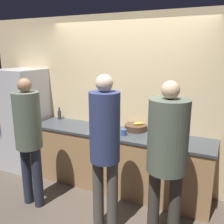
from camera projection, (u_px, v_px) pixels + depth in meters
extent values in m
plane|color=#4C4238|center=(108.00, 198.00, 3.60)|extent=(14.00, 14.00, 0.00)
cube|color=#D6BC8C|center=(126.00, 101.00, 3.86)|extent=(5.20, 0.06, 2.60)
cube|color=#9E754C|center=(118.00, 161.00, 3.81)|extent=(2.73, 0.62, 0.87)
cube|color=#383D42|center=(118.00, 133.00, 3.70)|extent=(2.76, 0.65, 0.03)
cube|color=#B7B7BC|center=(24.00, 120.00, 4.39)|extent=(0.69, 0.69, 1.76)
cylinder|color=#232838|center=(27.00, 175.00, 3.42)|extent=(0.13, 0.13, 0.84)
cylinder|color=#232838|center=(38.00, 177.00, 3.34)|extent=(0.13, 0.13, 0.84)
cylinder|color=#515B4C|center=(27.00, 120.00, 3.19)|extent=(0.34, 0.34, 0.73)
sphere|color=#936B4C|center=(24.00, 85.00, 3.08)|extent=(0.17, 0.17, 0.17)
cylinder|color=#4C4742|center=(98.00, 193.00, 2.93)|extent=(0.13, 0.13, 0.88)
cylinder|color=#4C4742|center=(112.00, 197.00, 2.86)|extent=(0.13, 0.13, 0.88)
cylinder|color=navy|center=(105.00, 127.00, 2.69)|extent=(0.33, 0.33, 0.77)
sphere|color=beige|center=(104.00, 83.00, 2.57)|extent=(0.18, 0.18, 0.18)
cylinder|color=#38332D|center=(154.00, 204.00, 2.75)|extent=(0.13, 0.13, 0.86)
cylinder|color=#38332D|center=(174.00, 209.00, 2.66)|extent=(0.13, 0.13, 0.86)
cylinder|color=#515B4C|center=(168.00, 136.00, 2.51)|extent=(0.41, 0.41, 0.75)
sphere|color=#DBAD89|center=(171.00, 90.00, 2.39)|extent=(0.18, 0.18, 0.18)
cylinder|color=#4C3323|center=(136.00, 127.00, 3.74)|extent=(0.33, 0.33, 0.09)
ellipsoid|color=yellow|center=(138.00, 124.00, 3.71)|extent=(0.15, 0.12, 0.04)
cylinder|color=silver|center=(113.00, 124.00, 3.79)|extent=(0.13, 0.13, 0.15)
cylinder|color=#99754C|center=(112.00, 118.00, 3.77)|extent=(0.01, 0.05, 0.22)
cylinder|color=#99754C|center=(114.00, 118.00, 3.77)|extent=(0.03, 0.04, 0.22)
cylinder|color=#99754C|center=(112.00, 118.00, 3.76)|extent=(0.05, 0.01, 0.22)
cylinder|color=silver|center=(93.00, 121.00, 4.04)|extent=(0.07, 0.07, 0.12)
cylinder|color=silver|center=(93.00, 116.00, 4.02)|extent=(0.03, 0.03, 0.04)
cylinder|color=black|center=(92.00, 114.00, 4.01)|extent=(0.03, 0.03, 0.01)
cylinder|color=#333338|center=(59.00, 115.00, 4.34)|extent=(0.06, 0.06, 0.14)
cylinder|color=#333338|center=(59.00, 110.00, 4.32)|extent=(0.03, 0.03, 0.05)
cylinder|color=black|center=(59.00, 108.00, 4.31)|extent=(0.03, 0.03, 0.02)
cylinder|color=red|center=(184.00, 142.00, 3.09)|extent=(0.05, 0.05, 0.15)
cylinder|color=red|center=(184.00, 134.00, 3.06)|extent=(0.02, 0.02, 0.05)
cylinder|color=black|center=(184.00, 132.00, 3.06)|extent=(0.03, 0.03, 0.02)
cylinder|color=#335184|center=(124.00, 132.00, 3.53)|extent=(0.08, 0.08, 0.09)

